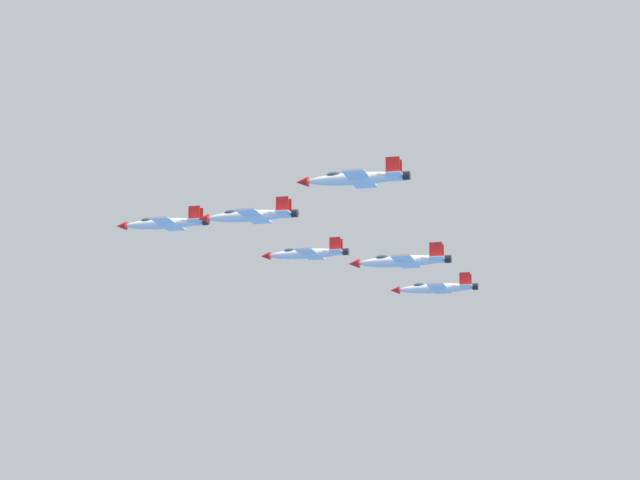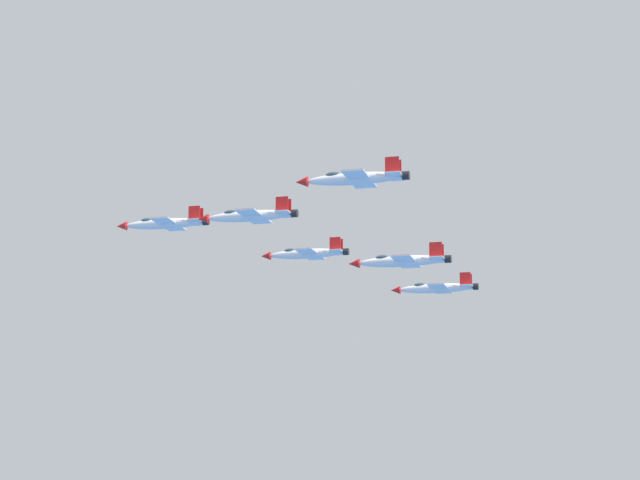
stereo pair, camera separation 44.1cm
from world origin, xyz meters
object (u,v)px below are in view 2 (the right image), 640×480
Objects in this scene: jet_left_wingman at (249,216)px; jet_right_outer at (436,288)px; jet_left_outer at (354,178)px; jet_slot_rear at (402,261)px; jet_lead at (164,223)px; jet_right_wingman at (306,253)px.

jet_right_outer is (-48.01, 15.13, -2.78)m from jet_left_wingman.
jet_left_outer reaches higher than jet_slot_rear.
jet_right_outer is at bearing -89.56° from jet_slot_rear.
jet_right_outer is at bearing -90.26° from jet_left_outer.
jet_left_wingman is at bearing 40.80° from jet_slot_rear.
jet_left_wingman is (14.33, 19.40, -3.40)m from jet_lead.
jet_slot_rear is at bearing 140.64° from jet_right_wingman.
jet_lead is 0.98× the size of jet_slot_rear.
jet_right_wingman reaches higher than jet_left_outer.
jet_left_outer is at bearing 90.44° from jet_slot_rear.
jet_right_wingman is 24.40m from jet_right_outer.
jet_left_wingman is 24.12m from jet_left_outer.
jet_right_wingman is 50.34m from jet_left_outer.
jet_left_outer reaches higher than jet_right_outer.
jet_lead is 24.36m from jet_left_wingman.
jet_slot_rear is (-2.51, 36.67, -7.62)m from jet_lead.
jet_lead is 48.63m from jet_right_outer.
jet_right_outer is (-16.84, 17.27, -3.70)m from jet_right_wingman.
jet_left_outer is at bearing 140.27° from jet_left_wingman.
jet_lead is 37.54m from jet_slot_rear.
jet_left_wingman is at bearing 91.00° from jet_right_wingman.
jet_right_wingman is 24.66m from jet_slot_rear.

